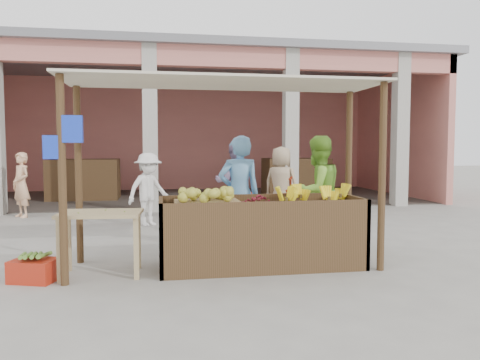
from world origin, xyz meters
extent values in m
plane|color=gray|center=(0.00, 0.00, 0.00)|extent=(60.00, 60.00, 0.00)
cube|color=#D77E70|center=(0.00, 11.40, 2.00)|extent=(14.00, 0.20, 4.00)
cube|color=#D77E70|center=(6.90, 8.50, 2.00)|extent=(0.20, 6.00, 4.00)
cube|color=#D77E70|center=(0.00, 5.65, 3.75)|extent=(14.00, 0.30, 0.50)
cube|color=slate|center=(0.00, 8.50, 4.10)|extent=(14.40, 6.40, 0.20)
cube|color=#B6B2A6|center=(-1.00, 5.65, 2.00)|extent=(0.35, 0.35, 4.00)
cube|color=#B6B2A6|center=(2.50, 5.65, 2.00)|extent=(0.35, 0.35, 4.00)
cube|color=#B6B2A6|center=(5.50, 5.65, 2.00)|extent=(0.35, 0.35, 4.00)
cube|color=#4D331F|center=(-3.00, 8.50, 0.60)|extent=(2.00, 1.20, 1.20)
cube|color=#4D331F|center=(3.50, 8.50, 0.60)|extent=(2.00, 1.20, 1.20)
cube|color=#4D331F|center=(0.50, 0.00, 0.40)|extent=(2.60, 0.95, 0.80)
cylinder|color=#4D331F|center=(-1.85, -0.45, 1.18)|extent=(0.09, 0.09, 2.35)
cylinder|color=#4D331F|center=(1.95, -0.45, 1.18)|extent=(0.09, 0.09, 2.35)
cylinder|color=#4D331F|center=(-1.85, 0.60, 1.18)|extent=(0.09, 0.09, 2.35)
cylinder|color=#4D331F|center=(1.95, 0.60, 1.18)|extent=(0.09, 0.09, 2.35)
cube|color=beige|center=(0.05, 0.08, 2.37)|extent=(4.00, 1.35, 0.03)
cube|color=blue|center=(-1.73, -0.45, 1.75)|extent=(0.22, 0.08, 0.30)
cube|color=blue|center=(-1.95, -0.45, 1.55)|extent=(0.18, 0.07, 0.26)
cube|color=olive|center=(-0.19, 0.06, 0.83)|extent=(0.84, 0.72, 0.06)
ellipsoid|color=gold|center=(-0.19, 0.06, 0.94)|extent=(0.71, 0.62, 0.16)
ellipsoid|color=maroon|center=(0.48, 0.05, 0.87)|extent=(0.45, 0.37, 0.14)
cube|color=tan|center=(-1.49, -0.09, 0.75)|extent=(1.00, 0.71, 0.04)
cube|color=tan|center=(-1.92, -0.36, 0.37)|extent=(0.06, 0.06, 0.73)
cube|color=tan|center=(-1.06, -0.36, 0.37)|extent=(0.06, 0.06, 0.73)
cube|color=tan|center=(-1.92, 0.18, 0.37)|extent=(0.06, 0.06, 0.73)
cube|color=tan|center=(-1.06, 0.18, 0.37)|extent=(0.06, 0.06, 0.73)
cube|color=#AC2412|center=(-2.23, -0.24, 0.13)|extent=(0.58, 0.50, 0.26)
ellipsoid|color=maroon|center=(2.72, 5.43, 0.28)|extent=(0.41, 0.41, 0.56)
ellipsoid|color=maroon|center=(3.04, 5.48, 0.28)|extent=(0.41, 0.41, 0.56)
ellipsoid|color=maroon|center=(2.88, 5.71, 0.28)|extent=(0.41, 0.41, 0.56)
ellipsoid|color=maroon|center=(2.53, 5.57, 0.28)|extent=(0.41, 0.41, 0.56)
imported|color=#5B94C7|center=(0.37, 0.92, 0.92)|extent=(0.73, 0.56, 1.83)
imported|color=#83C839|center=(1.59, 0.92, 0.91)|extent=(1.00, 0.80, 1.82)
imported|color=maroon|center=(0.99, 2.23, 0.54)|extent=(1.33, 2.17, 1.07)
imported|color=white|center=(-1.01, 3.50, 0.78)|extent=(1.10, 0.99, 1.56)
imported|color=tan|center=(1.71, 3.54, 0.87)|extent=(0.99, 0.94, 1.73)
imported|color=#EDB185|center=(-3.81, 5.09, 0.75)|extent=(0.69, 0.70, 1.50)
imported|color=slate|center=(0.73, 3.56, 0.91)|extent=(0.95, 0.63, 1.82)
camera|label=1|loc=(-0.78, -5.88, 1.55)|focal=35.00mm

